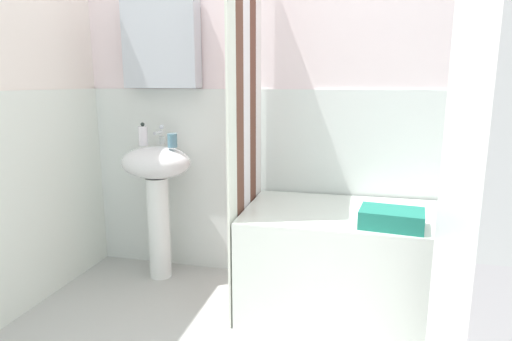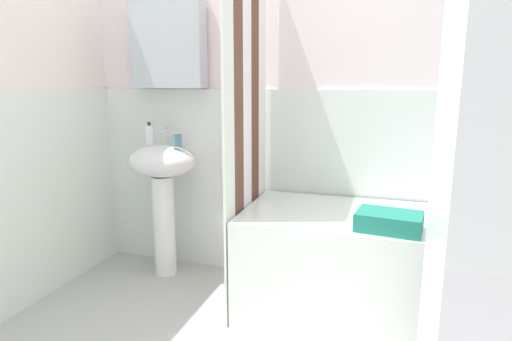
% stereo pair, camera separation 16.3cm
% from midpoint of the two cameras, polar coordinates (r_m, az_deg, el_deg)
% --- Properties ---
extents(wall_back_tiled, '(3.60, 0.18, 2.40)m').
position_cam_midpoint_polar(wall_back_tiled, '(2.66, 6.06, 9.24)').
color(wall_back_tiled, white).
rests_on(wall_back_tiled, ground_plane).
extents(sink, '(0.44, 0.34, 0.85)m').
position_cam_midpoint_polar(sink, '(2.80, -14.53, -1.55)').
color(sink, white).
rests_on(sink, ground_plane).
extents(faucet, '(0.03, 0.12, 0.12)m').
position_cam_midpoint_polar(faucet, '(2.82, -14.04, 4.54)').
color(faucet, silver).
rests_on(faucet, sink).
extents(soap_dispenser, '(0.06, 0.06, 0.14)m').
position_cam_midpoint_polar(soap_dispenser, '(2.81, -16.23, 4.42)').
color(soap_dispenser, white).
rests_on(soap_dispenser, sink).
extents(toothbrush_cup, '(0.06, 0.06, 0.08)m').
position_cam_midpoint_polar(toothbrush_cup, '(2.69, -12.64, 3.85)').
color(toothbrush_cup, teal).
rests_on(toothbrush_cup, sink).
extents(bathtub, '(1.50, 0.68, 0.57)m').
position_cam_midpoint_polar(bathtub, '(2.45, 14.73, -11.93)').
color(bathtub, white).
rests_on(bathtub, ground_plane).
extents(shower_curtain, '(0.01, 0.68, 2.00)m').
position_cam_midpoint_polar(shower_curtain, '(2.37, -3.31, 5.61)').
color(shower_curtain, white).
rests_on(shower_curtain, ground_plane).
extents(lotion_bottle, '(0.06, 0.06, 0.17)m').
position_cam_midpoint_polar(lotion_bottle, '(2.65, 26.93, -2.73)').
color(lotion_bottle, '#273030').
rests_on(lotion_bottle, bathtub).
extents(towel_folded, '(0.31, 0.23, 0.09)m').
position_cam_midpoint_polar(towel_folded, '(2.14, 15.29, -6.10)').
color(towel_folded, '#1F7664').
rests_on(towel_folded, bathtub).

